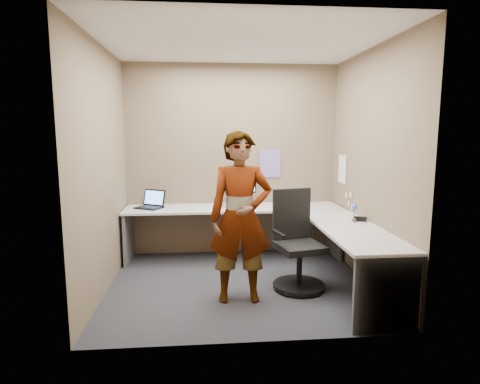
{
  "coord_description": "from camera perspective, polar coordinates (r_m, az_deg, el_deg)",
  "views": [
    {
      "loc": [
        -0.4,
        -4.43,
        1.77
      ],
      "look_at": [
        0.02,
        0.25,
        1.05
      ],
      "focal_mm": 30.0,
      "sensor_mm": 36.0,
      "label": 1
    }
  ],
  "objects": [
    {
      "name": "trackball_mouse",
      "position": [
        5.46,
        -2.81,
        -2.01
      ],
      "size": [
        0.12,
        0.08,
        0.07
      ],
      "color": "#B7B7BC",
      "rests_on": "desk"
    },
    {
      "name": "monitor",
      "position": [
        5.48,
        0.2,
        1.07
      ],
      "size": [
        0.43,
        0.23,
        0.43
      ],
      "rotation": [
        0.0,
        0.0,
        0.42
      ],
      "color": "black",
      "rests_on": "paper_ream"
    },
    {
      "name": "sticky_note_c",
      "position": [
        5.35,
        15.65,
        -2.07
      ],
      "size": [
        0.01,
        0.07,
        0.07
      ],
      "primitive_type": "cube",
      "color": "pink",
      "rests_on": "wall_right"
    },
    {
      "name": "wall_left",
      "position": [
        4.59,
        -19.01,
        2.98
      ],
      "size": [
        0.0,
        2.7,
        2.7
      ],
      "primitive_type": "plane",
      "rotation": [
        1.57,
        0.0,
        1.57
      ],
      "color": "brown",
      "rests_on": "ground"
    },
    {
      "name": "sticky_note_b",
      "position": [
        5.46,
        15.22,
        -1.63
      ],
      "size": [
        0.01,
        0.07,
        0.07
      ],
      "primitive_type": "cube",
      "color": "pink",
      "rests_on": "wall_right"
    },
    {
      "name": "flower",
      "position": [
        4.78,
        15.95,
        -2.45
      ],
      "size": [
        0.07,
        0.07,
        0.22
      ],
      "color": "brown",
      "rests_on": "desk"
    },
    {
      "name": "wall_back",
      "position": [
        5.76,
        -1.14,
        4.52
      ],
      "size": [
        3.0,
        0.0,
        3.0
      ],
      "primitive_type": "plane",
      "rotation": [
        1.57,
        0.0,
        0.0
      ],
      "color": "brown",
      "rests_on": "ground"
    },
    {
      "name": "paper_ream",
      "position": [
        5.51,
        0.21,
        -1.89
      ],
      "size": [
        0.35,
        0.31,
        0.06
      ],
      "primitive_type": "cube",
      "rotation": [
        0.0,
        0.0,
        0.42
      ],
      "color": "red",
      "rests_on": "desk"
    },
    {
      "name": "origami",
      "position": [
        5.28,
        -3.19,
        -2.33
      ],
      "size": [
        0.1,
        0.1,
        0.06
      ],
      "primitive_type": "cone",
      "color": "white",
      "rests_on": "desk"
    },
    {
      "name": "stapler",
      "position": [
        4.86,
        16.71,
        -3.69
      ],
      "size": [
        0.15,
        0.1,
        0.05
      ],
      "primitive_type": "cube",
      "rotation": [
        0.0,
        0.0,
        -0.43
      ],
      "color": "black",
      "rests_on": "desk"
    },
    {
      "name": "desk",
      "position": [
        5.03,
        4.6,
        -4.9
      ],
      "size": [
        2.98,
        2.58,
        0.73
      ],
      "color": "#B8B8B8",
      "rests_on": "ground"
    },
    {
      "name": "laptop",
      "position": [
        5.6,
        -12.49,
        -1.57
      ],
      "size": [
        0.43,
        0.41,
        0.24
      ],
      "rotation": [
        0.0,
        0.0,
        -0.52
      ],
      "color": "black",
      "rests_on": "desk"
    },
    {
      "name": "sticky_note_a",
      "position": [
        5.39,
        15.45,
        -0.36
      ],
      "size": [
        0.01,
        0.07,
        0.07
      ],
      "primitive_type": "cube",
      "color": "#F2E059",
      "rests_on": "wall_right"
    },
    {
      "name": "office_chair",
      "position": [
        4.62,
        8.11,
        -8.01
      ],
      "size": [
        0.62,
        0.59,
        1.1
      ],
      "rotation": [
        0.0,
        0.0,
        0.23
      ],
      "color": "black",
      "rests_on": "ground"
    },
    {
      "name": "ground",
      "position": [
        4.79,
        0.02,
        -12.98
      ],
      "size": [
        3.0,
        3.0,
        0.0
      ],
      "primitive_type": "plane",
      "color": "#222227",
      "rests_on": "ground"
    },
    {
      "name": "person",
      "position": [
        4.13,
        0.06,
        -3.66
      ],
      "size": [
        0.65,
        0.43,
        1.77
      ],
      "primitive_type": "imported",
      "rotation": [
        0.0,
        0.0,
        -0.01
      ],
      "color": "#999399",
      "rests_on": "ground"
    },
    {
      "name": "ceiling",
      "position": [
        4.55,
        0.02,
        20.5
      ],
      "size": [
        3.0,
        3.0,
        0.0
      ],
      "primitive_type": "plane",
      "rotation": [
        3.14,
        0.0,
        0.0
      ],
      "color": "white",
      "rests_on": "wall_back"
    },
    {
      "name": "calendar_purple",
      "position": [
        5.82,
        4.3,
        4.04
      ],
      "size": [
        0.3,
        0.01,
        0.4
      ],
      "primitive_type": "cube",
      "color": "#846BB7",
      "rests_on": "wall_back"
    },
    {
      "name": "calendar_white",
      "position": [
        5.68,
        14.34,
        3.18
      ],
      "size": [
        0.01,
        0.28,
        0.38
      ],
      "primitive_type": "cube",
      "color": "white",
      "rests_on": "wall_right"
    },
    {
      "name": "sticky_note_d",
      "position": [
        5.54,
        14.9,
        -0.43
      ],
      "size": [
        0.01,
        0.07,
        0.07
      ],
      "primitive_type": "cube",
      "color": "#F2E059",
      "rests_on": "wall_right"
    },
    {
      "name": "wall_right",
      "position": [
        4.84,
        18.02,
        3.3
      ],
      "size": [
        0.0,
        2.7,
        2.7
      ],
      "primitive_type": "plane",
      "rotation": [
        1.57,
        0.0,
        -1.57
      ],
      "color": "brown",
      "rests_on": "ground"
    }
  ]
}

